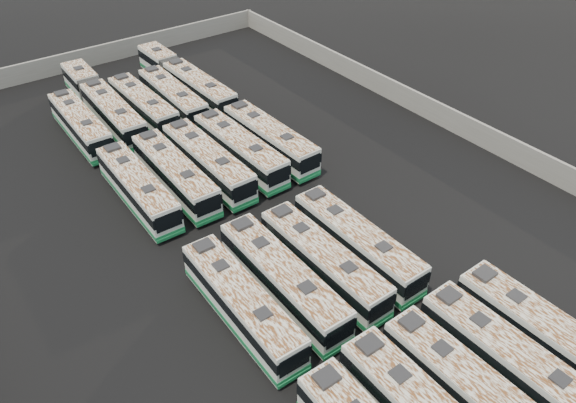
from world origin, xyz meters
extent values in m
plane|color=black|center=(0.00, 0.00, 0.00)|extent=(140.00, 140.00, 0.00)
cube|color=slate|center=(0.00, 36.30, 1.10)|extent=(45.20, 0.30, 2.20)
cube|color=slate|center=(22.30, 0.00, 1.10)|extent=(0.30, 73.20, 2.20)
cube|color=black|center=(-6.53, -14.83, 3.02)|extent=(1.22, 1.04, 0.24)
cube|color=black|center=(-3.43, -16.89, 3.03)|extent=(0.90, 0.90, 0.13)
cube|color=black|center=(-3.41, -14.63, 3.08)|extent=(1.23, 1.04, 0.24)
cylinder|color=black|center=(-4.42, -15.75, 0.47)|extent=(0.27, 0.94, 0.94)
cylinder|color=black|center=(-2.42, -15.76, 0.47)|extent=(0.27, 0.94, 0.94)
cube|color=#B9BCB5|center=(-0.37, -19.47, 1.58)|extent=(2.45, 11.04, 2.52)
cube|color=black|center=(-0.37, -19.47, 2.00)|extent=(2.51, 11.10, 0.84)
cube|color=beige|center=(-0.37, -19.47, 2.87)|extent=(2.40, 10.82, 0.06)
cube|color=black|center=(-0.41, -17.05, 2.96)|extent=(0.88, 0.88, 0.13)
cube|color=black|center=(-0.44, -14.85, 3.01)|extent=(1.21, 1.03, 0.24)
cylinder|color=black|center=(-1.41, -15.96, 0.46)|extent=(0.27, 0.92, 0.92)
cylinder|color=black|center=(0.56, -15.93, 0.46)|extent=(0.27, 0.92, 0.92)
cube|color=#B9BCB5|center=(2.84, -19.42, 1.59)|extent=(2.49, 11.10, 2.54)
cube|color=#16693A|center=(2.84, -19.42, 0.66)|extent=(2.54, 11.16, 0.39)
cube|color=black|center=(2.84, -19.42, 2.01)|extent=(2.55, 11.17, 0.85)
cube|color=beige|center=(2.84, -19.42, 2.89)|extent=(2.44, 10.88, 0.06)
cube|color=black|center=(2.88, -21.86, 2.98)|extent=(0.89, 0.89, 0.13)
cube|color=black|center=(2.80, -16.99, 2.98)|extent=(0.89, 0.89, 0.13)
cube|color=black|center=(2.76, -14.78, 3.03)|extent=(1.22, 1.03, 0.24)
cylinder|color=black|center=(1.79, -15.90, 0.46)|extent=(0.27, 0.93, 0.92)
cylinder|color=black|center=(3.77, -15.87, 0.46)|extent=(0.27, 0.93, 0.92)
cube|color=#B9BCB5|center=(5.94, -19.59, 1.61)|extent=(2.49, 11.23, 2.57)
cube|color=#16693A|center=(5.94, -19.59, 0.67)|extent=(2.55, 11.28, 0.39)
cube|color=black|center=(5.94, -19.59, 2.03)|extent=(2.56, 11.29, 0.86)
cube|color=beige|center=(5.94, -19.59, 2.92)|extent=(2.44, 11.00, 0.07)
cube|color=black|center=(5.91, -17.13, 3.01)|extent=(0.90, 0.90, 0.13)
cube|color=black|center=(5.88, -14.89, 3.06)|extent=(1.23, 1.04, 0.24)
cylinder|color=black|center=(4.89, -16.02, 0.47)|extent=(0.27, 0.94, 0.93)
cylinder|color=black|center=(6.89, -15.99, 0.47)|extent=(0.27, 0.94, 0.93)
cube|color=#B9BCB5|center=(-6.61, -6.99, 1.56)|extent=(2.51, 10.93, 2.49)
cube|color=#16693A|center=(-6.61, -6.99, 0.65)|extent=(2.56, 10.98, 0.38)
cube|color=black|center=(-6.61, -6.99, 1.98)|extent=(2.57, 10.99, 0.83)
cube|color=black|center=(-6.73, -12.45, 1.86)|extent=(2.00, 0.10, 1.31)
cube|color=#16693A|center=(-6.73, -12.45, 0.47)|extent=(2.27, 0.15, 0.25)
cube|color=beige|center=(-6.61, -6.99, 2.84)|extent=(2.46, 10.71, 0.06)
cube|color=black|center=(-6.67, -9.38, 2.93)|extent=(0.88, 0.88, 0.13)
cube|color=black|center=(-6.56, -4.59, 2.93)|extent=(0.88, 0.88, 0.13)
cube|color=black|center=(-6.51, -2.42, 2.97)|extent=(1.20, 1.02, 0.24)
cylinder|color=black|center=(-7.66, -10.45, 0.45)|extent=(0.27, 0.91, 0.91)
cylinder|color=black|center=(-5.72, -10.49, 0.45)|extent=(0.27, 0.91, 0.91)
cylinder|color=black|center=(-7.51, -3.48, 0.45)|extent=(0.27, 0.91, 0.91)
cylinder|color=black|center=(-5.57, -3.53, 0.45)|extent=(0.27, 0.91, 0.91)
cube|color=#B9BCB5|center=(-3.44, -6.85, 1.62)|extent=(2.47, 11.27, 2.58)
cube|color=#16693A|center=(-3.44, -6.85, 0.67)|extent=(2.52, 11.32, 0.39)
cube|color=black|center=(-3.44, -6.85, 2.04)|extent=(2.53, 11.33, 0.86)
cube|color=black|center=(-3.50, -12.49, 1.92)|extent=(2.06, 0.08, 1.36)
cube|color=#16693A|center=(-3.50, -12.49, 0.49)|extent=(2.34, 0.13, 0.26)
cube|color=beige|center=(-3.44, -6.85, 2.93)|extent=(2.42, 11.04, 0.07)
cube|color=black|center=(-3.47, -9.33, 3.03)|extent=(0.90, 0.90, 0.13)
cube|color=black|center=(-3.41, -4.38, 3.03)|extent=(0.90, 0.90, 0.13)
cube|color=black|center=(-3.38, -2.13, 3.07)|extent=(1.23, 1.04, 0.24)
cylinder|color=black|center=(-4.48, -10.44, 0.47)|extent=(0.27, 0.94, 0.94)
cylinder|color=black|center=(-2.48, -10.46, 0.47)|extent=(0.27, 0.94, 0.94)
cylinder|color=black|center=(-4.40, -3.25, 0.47)|extent=(0.27, 0.94, 0.94)
cylinder|color=black|center=(-2.40, -3.27, 0.47)|extent=(0.27, 0.94, 0.94)
cube|color=#B9BCB5|center=(-0.28, -7.05, 1.56)|extent=(2.36, 10.88, 2.49)
cube|color=#16693A|center=(-0.28, -7.05, 0.65)|extent=(2.41, 10.93, 0.38)
cube|color=black|center=(-0.28, -7.05, 1.97)|extent=(2.42, 10.94, 0.83)
cube|color=black|center=(-0.23, -12.50, 1.86)|extent=(1.99, 0.08, 1.31)
cube|color=#16693A|center=(-0.23, -12.50, 0.47)|extent=(2.26, 0.12, 0.25)
cube|color=beige|center=(-0.28, -7.05, 2.83)|extent=(2.31, 10.66, 0.06)
cube|color=black|center=(-0.26, -9.44, 2.92)|extent=(0.87, 0.87, 0.13)
cube|color=black|center=(-0.30, -4.66, 2.92)|extent=(0.87, 0.87, 0.13)
cube|color=black|center=(-0.32, -2.49, 2.97)|extent=(1.19, 1.01, 0.24)
cylinder|color=black|center=(-1.22, -10.53, 0.45)|extent=(0.26, 0.91, 0.90)
cylinder|color=black|center=(0.72, -10.51, 0.45)|extent=(0.26, 0.91, 0.90)
cylinder|color=black|center=(-1.28, -3.58, 0.45)|extent=(0.26, 0.91, 0.90)
cylinder|color=black|center=(0.65, -3.56, 0.45)|extent=(0.26, 0.91, 0.90)
cube|color=#B9BCB5|center=(2.77, -6.97, 1.58)|extent=(2.31, 10.96, 2.51)
cube|color=#16693A|center=(2.77, -6.97, 0.66)|extent=(2.36, 11.01, 0.38)
cube|color=black|center=(2.77, -6.97, 1.99)|extent=(2.37, 11.02, 0.84)
cube|color=black|center=(2.79, -12.47, 1.87)|extent=(2.01, 0.06, 1.32)
cube|color=#16693A|center=(2.79, -12.47, 0.47)|extent=(2.28, 0.11, 0.26)
cube|color=beige|center=(2.77, -6.97, 2.86)|extent=(2.26, 10.74, 0.06)
cube|color=black|center=(2.78, -9.38, 2.95)|extent=(0.87, 0.87, 0.13)
cube|color=black|center=(2.77, -4.56, 2.95)|extent=(0.87, 0.87, 0.13)
cube|color=black|center=(2.76, -2.37, 2.99)|extent=(1.19, 1.01, 0.24)
cylinder|color=black|center=(1.80, -10.48, 0.46)|extent=(0.26, 0.91, 0.91)
cylinder|color=black|center=(3.76, -10.47, 0.46)|extent=(0.26, 0.91, 0.91)
cylinder|color=black|center=(1.79, -3.47, 0.46)|extent=(0.26, 0.91, 0.91)
cylinder|color=black|center=(3.74, -3.46, 0.46)|extent=(0.26, 0.91, 0.91)
cube|color=#B9BCB5|center=(-6.59, 7.96, 1.57)|extent=(2.47, 10.93, 2.50)
cube|color=#16693A|center=(-6.59, 7.96, 0.65)|extent=(2.52, 10.99, 0.38)
cube|color=black|center=(-6.59, 7.96, 1.98)|extent=(2.53, 11.00, 0.84)
cube|color=black|center=(-6.69, 2.49, 1.86)|extent=(2.00, 0.10, 1.32)
cube|color=#16693A|center=(-6.69, 2.49, 0.47)|extent=(2.27, 0.14, 0.25)
cube|color=beige|center=(-6.59, 7.96, 2.84)|extent=(2.42, 10.72, 0.06)
cube|color=black|center=(-6.64, 5.56, 2.93)|extent=(0.88, 0.88, 0.13)
cube|color=black|center=(-6.55, 10.36, 2.93)|extent=(0.88, 0.88, 0.13)
cube|color=black|center=(-6.51, 12.53, 2.98)|extent=(1.20, 1.02, 0.24)
cylinder|color=black|center=(-7.63, 4.49, 0.45)|extent=(0.27, 0.91, 0.91)
cylinder|color=black|center=(-5.68, 4.45, 0.45)|extent=(0.27, 0.91, 0.91)
cylinder|color=black|center=(-7.50, 11.46, 0.45)|extent=(0.27, 0.91, 0.91)
cylinder|color=black|center=(-5.56, 11.43, 0.45)|extent=(0.27, 0.91, 0.91)
cube|color=#B9BCB5|center=(-3.40, 7.91, 1.59)|extent=(2.49, 11.10, 2.54)
cube|color=#16693A|center=(-3.40, 7.91, 0.66)|extent=(2.54, 11.15, 0.39)
cube|color=black|center=(-3.40, 7.91, 2.01)|extent=(2.55, 11.16, 0.85)
cube|color=black|center=(-3.49, 2.36, 1.89)|extent=(2.03, 0.09, 1.34)
cube|color=#16693A|center=(-3.49, 2.36, 0.48)|extent=(2.31, 0.14, 0.26)
cube|color=beige|center=(-3.40, 7.91, 2.89)|extent=(2.44, 10.88, 0.06)
cube|color=black|center=(-3.44, 5.48, 2.98)|extent=(0.89, 0.89, 0.13)
cube|color=black|center=(-3.36, 10.35, 2.98)|extent=(0.89, 0.89, 0.13)
cube|color=black|center=(-3.32, 12.56, 3.02)|extent=(1.22, 1.03, 0.24)
cylinder|color=black|center=(-4.44, 4.39, 0.46)|extent=(0.27, 0.93, 0.92)
cylinder|color=black|center=(-2.47, 4.36, 0.46)|extent=(0.27, 0.93, 0.92)
cylinder|color=black|center=(-4.33, 11.47, 0.46)|extent=(0.27, 0.93, 0.92)
cylinder|color=black|center=(-2.35, 11.44, 0.46)|extent=(0.27, 0.93, 0.92)
cube|color=#B9BCB5|center=(-0.39, 7.86, 1.62)|extent=(2.38, 11.25, 2.58)
cube|color=#16693A|center=(-0.39, 7.86, 0.67)|extent=(2.43, 11.30, 0.39)
cube|color=black|center=(-0.39, 7.86, 2.04)|extent=(2.44, 11.31, 0.86)
cube|color=black|center=(-0.37, 2.22, 1.92)|extent=(2.06, 0.07, 1.36)
cube|color=#16693A|center=(-0.37, 2.22, 0.49)|extent=(2.34, 0.11, 0.26)
cube|color=beige|center=(-0.39, 7.86, 2.93)|extent=(2.33, 11.03, 0.07)
cube|color=black|center=(-0.38, 5.39, 3.03)|extent=(0.89, 0.89, 0.13)
cube|color=black|center=(-0.40, 10.34, 3.03)|extent=(0.89, 0.89, 0.13)
cube|color=black|center=(-0.40, 12.59, 3.07)|extent=(1.22, 1.04, 0.24)
cylinder|color=black|center=(-1.38, 4.26, 0.47)|extent=(0.27, 0.94, 0.94)
cylinder|color=black|center=(0.63, 4.27, 0.47)|extent=(0.27, 0.94, 0.94)
cylinder|color=black|center=(-1.40, 11.46, 0.47)|extent=(0.27, 0.94, 0.94)
cylinder|color=black|center=(0.60, 11.47, 0.47)|extent=(0.27, 0.94, 0.94)
cube|color=#B9BCB5|center=(2.80, 7.93, 1.60)|extent=(2.54, 11.19, 2.55)
cube|color=#16693A|center=(2.80, 7.93, 0.67)|extent=(2.59, 11.24, 0.39)
cube|color=black|center=(2.80, 7.93, 2.03)|extent=(2.60, 11.25, 0.85)
cube|color=black|center=(2.90, 2.34, 1.90)|extent=(2.04, 0.10, 1.35)
cube|color=#16693A|center=(2.90, 2.34, 0.48)|extent=(2.32, 0.14, 0.26)
cube|color=beige|center=(2.80, 7.93, 2.91)|extent=(2.48, 10.97, 0.07)
cube|color=black|center=(2.84, 5.48, 3.00)|extent=(0.90, 0.90, 0.13)
cube|color=black|center=(2.75, 10.38, 3.00)|extent=(0.90, 0.90, 0.13)
cube|color=black|center=(2.71, 12.61, 3.05)|extent=(1.23, 1.04, 0.24)
cylinder|color=black|center=(1.87, 4.34, 0.46)|extent=(0.28, 0.93, 0.93)
cylinder|color=black|center=(3.86, 4.38, 0.46)|extent=(0.28, 0.93, 0.93)
cylinder|color=black|center=(1.73, 11.48, 0.46)|extent=(0.28, 0.93, 0.93)
cylinder|color=black|center=(3.72, 11.52, 0.46)|extent=(0.28, 0.93, 0.93)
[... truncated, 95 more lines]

